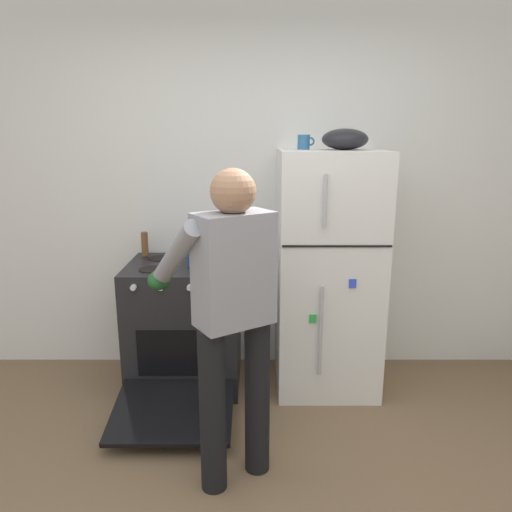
# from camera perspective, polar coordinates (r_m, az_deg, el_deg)

# --- Properties ---
(kitchen_wall_back) EXTENTS (6.00, 0.10, 2.70)m
(kitchen_wall_back) POSITION_cam_1_polar(r_m,az_deg,el_deg) (3.59, -0.43, 7.93)
(kitchen_wall_back) COLOR white
(kitchen_wall_back) RESTS_ON ground
(refrigerator) EXTENTS (0.68, 0.72, 1.64)m
(refrigerator) POSITION_cam_1_polar(r_m,az_deg,el_deg) (3.35, 8.53, -1.90)
(refrigerator) COLOR white
(refrigerator) RESTS_ON ground
(stove_range) EXTENTS (0.76, 1.20, 0.89)m
(stove_range) POSITION_cam_1_polar(r_m,az_deg,el_deg) (3.47, -8.31, -8.17)
(stove_range) COLOR black
(stove_range) RESTS_ON ground
(person_cook) EXTENTS (0.69, 0.75, 1.60)m
(person_cook) POSITION_cam_1_polar(r_m,az_deg,el_deg) (2.34, -2.99, -5.39)
(person_cook) COLOR black
(person_cook) RESTS_ON ground
(red_pot) EXTENTS (0.34, 0.24, 0.11)m
(red_pot) POSITION_cam_1_polar(r_m,az_deg,el_deg) (3.25, -5.93, -0.10)
(red_pot) COLOR #19479E
(red_pot) RESTS_ON stove_range
(coffee_mug) EXTENTS (0.11, 0.08, 0.10)m
(coffee_mug) POSITION_cam_1_polar(r_m,az_deg,el_deg) (3.25, 5.79, 13.24)
(coffee_mug) COLOR #2D6093
(coffee_mug) RESTS_ON refrigerator
(pepper_mill) EXTENTS (0.05, 0.05, 0.17)m
(pepper_mill) POSITION_cam_1_polar(r_m,az_deg,el_deg) (3.56, -12.90, 1.38)
(pepper_mill) COLOR brown
(pepper_mill) RESTS_ON stove_range
(mixing_bowl) EXTENTS (0.30, 0.30, 0.13)m
(mixing_bowl) POSITION_cam_1_polar(r_m,az_deg,el_deg) (3.24, 10.56, 13.41)
(mixing_bowl) COLOR black
(mixing_bowl) RESTS_ON refrigerator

